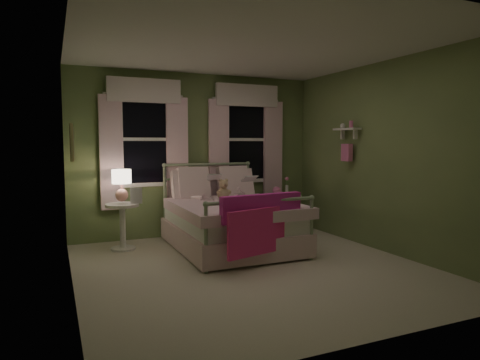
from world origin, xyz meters
name	(u,v)px	position (x,y,z in m)	size (l,w,h in m)	color
room_shell	(252,160)	(0.00, 0.00, 1.30)	(4.20, 4.20, 4.20)	silver
bed	(230,221)	(0.14, 1.02, 0.38)	(1.58, 2.04, 1.18)	white
pink_throw	(263,217)	(0.14, -0.01, 0.61)	(1.10, 0.35, 0.71)	#D5299E
child_left	(202,180)	(-0.14, 1.44, 0.95)	(0.27, 0.18, 0.75)	#F7D1DD
child_right	(237,182)	(0.42, 1.44, 0.90)	(0.32, 0.25, 0.66)	#F7D1DD
book_left	(207,180)	(-0.14, 1.19, 0.96)	(0.20, 0.27, 0.03)	beige
book_right	(243,182)	(0.42, 1.19, 0.92)	(0.20, 0.27, 0.02)	beige
teddy_bear	(223,191)	(0.14, 1.28, 0.79)	(0.23, 0.19, 0.31)	tan
nightstand_left	(122,220)	(-1.28, 1.53, 0.42)	(0.46, 0.46, 0.65)	white
table_lamp	(122,182)	(-1.28, 1.53, 0.95)	(0.27, 0.27, 0.45)	#E69688
book_nightstand	(130,203)	(-1.18, 1.45, 0.66)	(0.16, 0.22, 0.02)	beige
nightstand_right	(282,200)	(1.30, 1.60, 0.55)	(0.50, 0.40, 0.64)	white
pink_toy	(277,191)	(1.20, 1.59, 0.71)	(0.14, 0.18, 0.14)	pink
bud_vase	(287,185)	(1.42, 1.65, 0.79)	(0.06, 0.06, 0.28)	white
window_left	(145,134)	(-0.85, 2.03, 1.62)	(1.34, 0.13, 1.96)	black
window_right	(246,135)	(0.85, 2.03, 1.62)	(1.34, 0.13, 1.96)	black
wall_shelf	(347,141)	(1.90, 0.70, 1.52)	(0.15, 0.50, 0.60)	white
framed_picture	(72,142)	(-1.95, 0.60, 1.50)	(0.03, 0.32, 0.42)	beige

